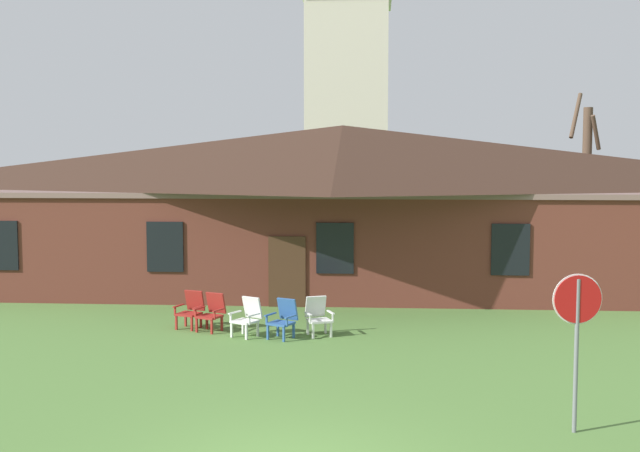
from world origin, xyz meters
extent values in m
cube|color=brown|center=(0.00, 17.24, 1.60)|extent=(25.33, 10.00, 3.20)
cube|color=#795B55|center=(0.00, 17.24, 3.28)|extent=(25.83, 10.20, 0.16)
pyramid|color=#382319|center=(0.00, 17.24, 4.46)|extent=(26.34, 10.40, 2.19)
cube|color=black|center=(-10.13, 12.21, 1.76)|extent=(1.10, 0.06, 1.50)
cube|color=black|center=(-5.07, 12.21, 1.76)|extent=(1.10, 0.06, 1.50)
cube|color=black|center=(0.00, 12.21, 1.76)|extent=(1.10, 0.06, 1.50)
cube|color=black|center=(5.07, 12.21, 1.76)|extent=(1.10, 0.06, 1.50)
cube|color=#422819|center=(-1.42, 12.21, 1.05)|extent=(1.10, 0.06, 2.10)
cube|color=beige|center=(-0.56, 36.93, 6.80)|extent=(4.80, 4.80, 13.60)
cube|color=silver|center=(-0.56, 36.93, 13.78)|extent=(5.18, 5.18, 0.36)
cylinder|color=slate|center=(4.37, 1.90, 1.24)|extent=(0.07, 0.07, 2.48)
cylinder|color=white|center=(4.37, 1.92, 2.15)|extent=(0.80, 0.13, 0.81)
cylinder|color=#B71414|center=(4.37, 1.89, 2.15)|extent=(0.76, 0.13, 0.76)
cube|color=maroon|center=(-3.46, 8.76, 0.18)|extent=(0.06, 0.06, 0.36)
cube|color=maroon|center=(-3.90, 8.90, 0.18)|extent=(0.06, 0.06, 0.36)
cube|color=maroon|center=(-3.32, 9.18, 0.18)|extent=(0.06, 0.06, 0.36)
cube|color=maroon|center=(-3.76, 9.32, 0.18)|extent=(0.06, 0.06, 0.36)
cube|color=maroon|center=(-3.61, 9.04, 0.39)|extent=(0.68, 0.66, 0.05)
cube|color=maroon|center=(-3.51, 9.34, 0.69)|extent=(0.55, 0.34, 0.54)
cube|color=maroon|center=(-3.34, 8.93, 0.58)|extent=(0.20, 0.46, 0.03)
cube|color=maroon|center=(-3.39, 8.78, 0.47)|extent=(0.05, 0.05, 0.22)
cube|color=maroon|center=(-3.89, 9.11, 0.58)|extent=(0.20, 0.46, 0.03)
cube|color=maroon|center=(-3.94, 8.96, 0.47)|extent=(0.05, 0.05, 0.22)
cube|color=maroon|center=(-2.88, 8.45, 0.18)|extent=(0.07, 0.07, 0.36)
cube|color=maroon|center=(-3.30, 8.63, 0.18)|extent=(0.07, 0.07, 0.36)
cube|color=maroon|center=(-2.71, 8.86, 0.18)|extent=(0.07, 0.07, 0.36)
cube|color=maroon|center=(-3.13, 9.04, 0.18)|extent=(0.07, 0.07, 0.36)
cube|color=maroon|center=(-3.01, 8.74, 0.39)|extent=(0.70, 0.69, 0.05)
cube|color=maroon|center=(-2.89, 9.03, 0.69)|extent=(0.55, 0.37, 0.54)
cube|color=maroon|center=(-2.75, 8.61, 0.58)|extent=(0.24, 0.45, 0.03)
cube|color=maroon|center=(-2.81, 8.46, 0.47)|extent=(0.05, 0.05, 0.22)
cube|color=maroon|center=(-3.28, 8.84, 0.58)|extent=(0.24, 0.45, 0.03)
cube|color=maroon|center=(-3.34, 8.69, 0.47)|extent=(0.05, 0.05, 0.22)
cube|color=silver|center=(-1.92, 7.92, 0.18)|extent=(0.07, 0.07, 0.36)
cube|color=silver|center=(-2.32, 8.14, 0.18)|extent=(0.07, 0.07, 0.36)
cube|color=silver|center=(-1.71, 8.31, 0.18)|extent=(0.07, 0.07, 0.36)
cube|color=silver|center=(-2.11, 8.53, 0.18)|extent=(0.07, 0.07, 0.36)
cube|color=silver|center=(-2.01, 8.22, 0.39)|extent=(0.72, 0.72, 0.05)
cube|color=silver|center=(-1.86, 8.50, 0.69)|extent=(0.54, 0.42, 0.54)
cube|color=silver|center=(-1.77, 8.07, 0.58)|extent=(0.28, 0.44, 0.03)
cube|color=silver|center=(-1.85, 7.92, 0.47)|extent=(0.05, 0.05, 0.22)
cube|color=silver|center=(-2.28, 8.35, 0.58)|extent=(0.28, 0.44, 0.03)
cube|color=silver|center=(-2.36, 8.21, 0.47)|extent=(0.05, 0.05, 0.22)
cube|color=#2D5693|center=(-0.99, 7.76, 0.18)|extent=(0.07, 0.07, 0.36)
cube|color=#2D5693|center=(-1.40, 7.96, 0.18)|extent=(0.07, 0.07, 0.36)
cube|color=#2D5693|center=(-0.80, 8.16, 0.18)|extent=(0.07, 0.07, 0.36)
cube|color=#2D5693|center=(-1.21, 8.36, 0.18)|extent=(0.07, 0.07, 0.36)
cube|color=#2D5693|center=(-1.10, 8.06, 0.39)|extent=(0.71, 0.70, 0.05)
cube|color=#2D5693|center=(-0.96, 8.34, 0.69)|extent=(0.54, 0.40, 0.54)
cube|color=#2D5693|center=(-0.85, 7.91, 0.58)|extent=(0.26, 0.45, 0.03)
cube|color=#2D5693|center=(-0.92, 7.77, 0.47)|extent=(0.05, 0.05, 0.22)
cube|color=#2D5693|center=(-1.37, 8.17, 0.58)|extent=(0.26, 0.45, 0.03)
cube|color=#2D5693|center=(-1.44, 8.02, 0.47)|extent=(0.05, 0.05, 0.22)
cube|color=silver|center=(0.11, 8.32, 0.18)|extent=(0.07, 0.07, 0.36)
cube|color=silver|center=(-0.32, 8.15, 0.18)|extent=(0.07, 0.07, 0.36)
cube|color=silver|center=(-0.06, 8.73, 0.18)|extent=(0.07, 0.07, 0.36)
cube|color=silver|center=(-0.48, 8.56, 0.18)|extent=(0.07, 0.07, 0.36)
cube|color=silver|center=(-0.19, 8.44, 0.39)|extent=(0.69, 0.68, 0.05)
cube|color=silver|center=(-0.30, 8.73, 0.69)|extent=(0.55, 0.37, 0.54)
cube|color=silver|center=(0.09, 8.53, 0.58)|extent=(0.23, 0.46, 0.03)
cube|color=silver|center=(0.15, 8.38, 0.47)|extent=(0.05, 0.05, 0.22)
cube|color=silver|center=(-0.45, 8.31, 0.58)|extent=(0.23, 0.46, 0.03)
cube|color=silver|center=(-0.39, 8.16, 0.47)|extent=(0.05, 0.05, 0.22)
cylinder|color=brown|center=(9.43, 20.90, 3.19)|extent=(0.36, 0.36, 6.38)
cylinder|color=brown|center=(9.69, 20.70, 5.39)|extent=(0.62, 0.73, 1.36)
cylinder|color=brown|center=(9.02, 21.16, 6.08)|extent=(0.73, 1.02, 1.83)
cylinder|color=brown|center=(8.89, 20.99, 3.53)|extent=(0.36, 1.20, 1.02)
camera|label=1|loc=(1.19, -10.54, 4.35)|focal=43.98mm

